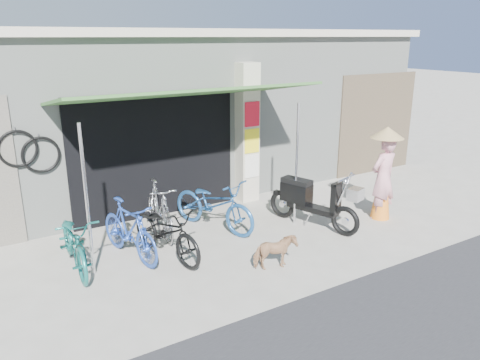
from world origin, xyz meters
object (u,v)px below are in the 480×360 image
bike_black (166,231)px  bike_silver (159,209)px  moped (311,201)px  bike_blue (129,230)px  nun (384,174)px  bike_teal (74,241)px  street_dog (275,252)px  bike_navy (214,204)px

bike_black → bike_silver: 0.99m
moped → bike_blue: bearing=154.0°
bike_black → nun: size_ratio=0.95×
bike_silver → bike_blue: bearing=-133.7°
bike_teal → street_dog: size_ratio=2.63×
bike_navy → moped: moped is taller
street_dog → moped: moped is taller
bike_blue → bike_teal: bearing=162.9°
bike_navy → nun: nun is taller
bike_silver → moped: moped is taller
bike_navy → bike_teal: bearing=164.7°
street_dog → bike_silver: bearing=37.6°
bike_black → bike_silver: bearing=62.0°
bike_navy → moped: bearing=-47.9°
bike_navy → nun: (3.12, -1.25, 0.42)m
bike_black → bike_blue: bearing=138.1°
moped → street_dog: bearing=-164.0°
bike_blue → bike_silver: (0.79, 0.66, 0.01)m
bike_blue → bike_black: 0.60m
bike_teal → bike_navy: size_ratio=0.93×
bike_navy → street_dog: bearing=-109.8°
bike_black → street_dog: 1.81m
moped → nun: (1.47, -0.42, 0.40)m
bike_teal → bike_blue: bike_blue is taller
bike_teal → bike_silver: 1.74m
moped → nun: bearing=-34.2°
bike_teal → street_dog: bike_teal is taller
bike_blue → bike_navy: 1.79m
bike_blue → street_dog: size_ratio=2.46×
bike_black → street_dog: size_ratio=2.64×
bike_silver → nun: size_ratio=0.89×
bike_teal → nun: 5.84m
bike_navy → street_dog: bike_navy is taller
bike_blue → bike_navy: size_ratio=0.87×
bike_teal → moped: bearing=-5.4°
bike_teal → nun: size_ratio=0.94×
bike_teal → street_dog: 3.13m
bike_black → nun: (4.36, -0.60, 0.45)m
bike_black → nun: bearing=-20.5°
bike_teal → bike_navy: (2.61, 0.27, 0.03)m
street_dog → moped: 1.95m
bike_teal → bike_blue: 0.86m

